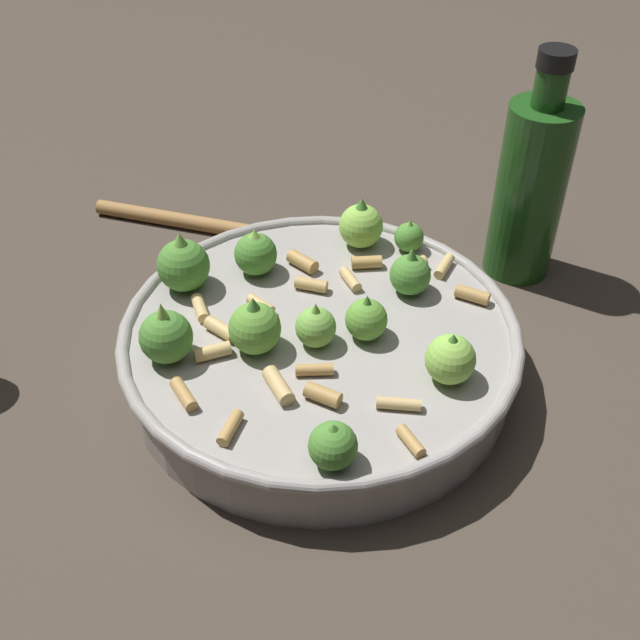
% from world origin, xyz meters
% --- Properties ---
extents(ground_plane, '(2.40, 2.40, 0.00)m').
position_xyz_m(ground_plane, '(0.00, 0.00, 0.00)').
color(ground_plane, '#42382D').
extents(cooking_pan, '(0.34, 0.34, 0.11)m').
position_xyz_m(cooking_pan, '(0.00, 0.00, 0.03)').
color(cooking_pan, '#9E9993').
rests_on(cooking_pan, ground).
extents(olive_oil_bottle, '(0.07, 0.07, 0.23)m').
position_xyz_m(olive_oil_bottle, '(0.19, -0.16, 0.09)').
color(olive_oil_bottle, '#1E4C19').
rests_on(olive_oil_bottle, ground).
extents(wooden_spoon, '(0.04, 0.24, 0.02)m').
position_xyz_m(wooden_spoon, '(0.19, 0.16, 0.01)').
color(wooden_spoon, '#9E703D').
rests_on(wooden_spoon, ground).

